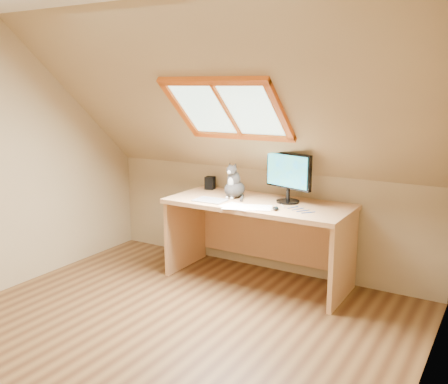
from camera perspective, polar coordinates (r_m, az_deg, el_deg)
The scene contains 10 objects.
ground at distance 3.82m, azimuth -7.89°, elevation -16.43°, with size 3.50×3.50×0.00m, color brown.
room_shell at distance 3.31m, azimuth -9.62°, elevation 5.22°, with size 3.52×3.52×2.41m.
desk at distance 4.69m, azimuth 4.31°, elevation -3.70°, with size 1.69×0.74×0.77m.
monitor at distance 4.52m, azimuth 7.36°, elevation 2.04°, with size 0.48×0.21×0.46m.
cat at distance 4.70m, azimuth 1.16°, elevation 0.81°, with size 0.20×0.24×0.34m.
desk_speaker at distance 5.10m, azimuth -1.60°, elevation 1.04°, with size 0.09×0.09×0.13m, color black.
graphics_tablet at distance 4.59m, azimuth -1.60°, elevation -0.96°, with size 0.29×0.20×0.01m, color #B2B2B7.
mouse at distance 4.28m, azimuth 5.92°, elevation -1.87°, with size 0.05×0.09×0.03m, color black.
papers at distance 4.36m, azimuth 2.14°, elevation -1.73°, with size 0.35×0.30×0.01m.
cables at distance 4.32m, azimuth 7.48°, elevation -1.93°, with size 0.51×0.26×0.01m.
Camera 1 is at (2.13, -2.60, 1.82)m, focal length 40.00 mm.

